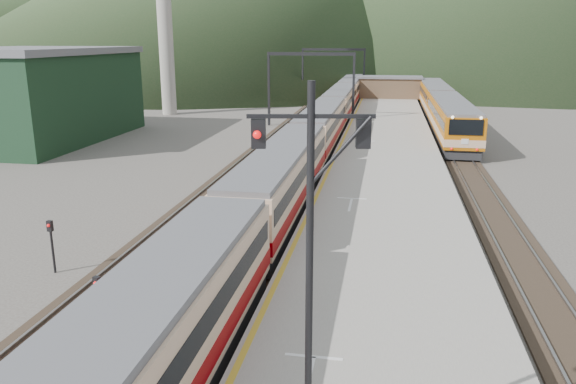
# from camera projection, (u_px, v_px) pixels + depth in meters

# --- Properties ---
(track_main) EXTENTS (2.60, 200.00, 0.23)m
(track_main) POSITION_uv_depth(u_px,v_px,m) (319.00, 153.00, 47.40)
(track_main) COLOR black
(track_main) RESTS_ON ground
(track_far) EXTENTS (2.60, 200.00, 0.23)m
(track_far) POSITION_uv_depth(u_px,v_px,m) (262.00, 151.00, 48.23)
(track_far) COLOR black
(track_far) RESTS_ON ground
(track_second) EXTENTS (2.60, 200.00, 0.23)m
(track_second) POSITION_uv_depth(u_px,v_px,m) (460.00, 158.00, 45.47)
(track_second) COLOR black
(track_second) RESTS_ON ground
(platform) EXTENTS (8.00, 100.00, 1.00)m
(platform) POSITION_uv_depth(u_px,v_px,m) (387.00, 155.00, 44.44)
(platform) COLOR gray
(platform) RESTS_ON ground
(gantry_near) EXTENTS (9.55, 0.25, 8.00)m
(gantry_near) POSITION_uv_depth(u_px,v_px,m) (311.00, 75.00, 60.66)
(gantry_near) COLOR black
(gantry_near) RESTS_ON ground
(gantry_far) EXTENTS (9.55, 0.25, 8.00)m
(gantry_far) POSITION_uv_depth(u_px,v_px,m) (333.00, 65.00, 84.40)
(gantry_far) COLOR black
(gantry_far) RESTS_ON ground
(warehouse) EXTENTS (14.50, 20.50, 8.60)m
(warehouse) POSITION_uv_depth(u_px,v_px,m) (28.00, 94.00, 52.86)
(warehouse) COLOR black
(warehouse) RESTS_ON ground
(station_shed) EXTENTS (9.40, 4.40, 3.10)m
(station_shed) POSITION_uv_depth(u_px,v_px,m) (389.00, 87.00, 81.88)
(station_shed) COLOR brown
(station_shed) RESTS_ON platform
(main_train) EXTENTS (2.70, 92.85, 3.30)m
(main_train) POSITION_uv_depth(u_px,v_px,m) (322.00, 129.00, 48.12)
(main_train) COLOR tan
(main_train) RESTS_ON track_main
(second_train) EXTENTS (3.11, 42.34, 3.80)m
(second_train) POSITION_uv_depth(u_px,v_px,m) (442.00, 105.00, 63.29)
(second_train) COLOR #AD5C0A
(second_train) RESTS_ON track_second
(signal_mast) EXTENTS (2.18, 0.52, 7.75)m
(signal_mast) POSITION_uv_depth(u_px,v_px,m) (310.00, 252.00, 10.19)
(signal_mast) COLOR black
(signal_mast) RESTS_ON platform
(short_signal_a) EXTENTS (0.26, 0.22, 2.27)m
(short_signal_a) POSITION_uv_depth(u_px,v_px,m) (99.00, 301.00, 17.64)
(short_signal_a) COLOR black
(short_signal_a) RESTS_ON ground
(short_signal_b) EXTENTS (0.26, 0.23, 2.27)m
(short_signal_b) POSITION_uv_depth(u_px,v_px,m) (256.00, 165.00, 36.44)
(short_signal_b) COLOR black
(short_signal_b) RESTS_ON ground
(short_signal_c) EXTENTS (0.23, 0.18, 2.27)m
(short_signal_c) POSITION_uv_depth(u_px,v_px,m) (51.00, 239.00, 22.99)
(short_signal_c) COLOR black
(short_signal_c) RESTS_ON ground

